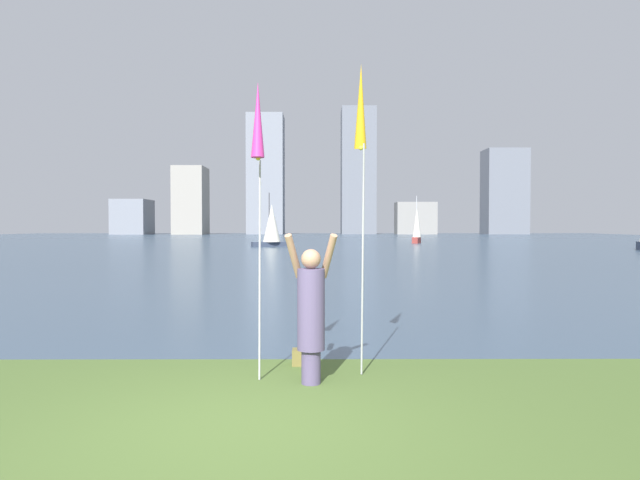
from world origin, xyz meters
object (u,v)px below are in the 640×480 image
object	(u,v)px
kite_flag_left	(258,129)
kite_flag_right	(361,116)
bag	(302,357)
person	(311,310)
sailboat_2	(417,226)
sailboat_4	(271,225)

from	to	relation	value
kite_flag_left	kite_flag_right	size ratio (longest dim) A/B	0.91
kite_flag_right	bag	size ratio (longest dim) A/B	15.17
person	sailboat_2	bearing A→B (deg)	61.89
person	kite_flag_left	world-z (taller)	kite_flag_left
bag	kite_flag_left	bearing A→B (deg)	-120.88
kite_flag_right	bag	bearing A→B (deg)	156.99
person	sailboat_2	distance (m)	52.42
kite_flag_left	bag	world-z (taller)	kite_flag_left
sailboat_4	sailboat_2	bearing A→B (deg)	30.94
person	bag	world-z (taller)	person
bag	sailboat_4	size ratio (longest dim) A/B	0.06
person	bag	distance (m)	1.19
kite_flag_right	sailboat_4	distance (m)	42.70
bag	sailboat_2	world-z (taller)	sailboat_2
person	kite_flag_right	xyz separation A→B (m)	(0.63, 0.58, 2.40)
bag	sailboat_4	world-z (taller)	sailboat_4
kite_flag_left	bag	size ratio (longest dim) A/B	13.87
kite_flag_right	sailboat_4	size ratio (longest dim) A/B	0.85
sailboat_2	person	bearing A→B (deg)	-101.16
kite_flag_left	sailboat_2	size ratio (longest dim) A/B	0.75
person	sailboat_2	size ratio (longest dim) A/B	0.37
person	kite_flag_right	distance (m)	2.55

